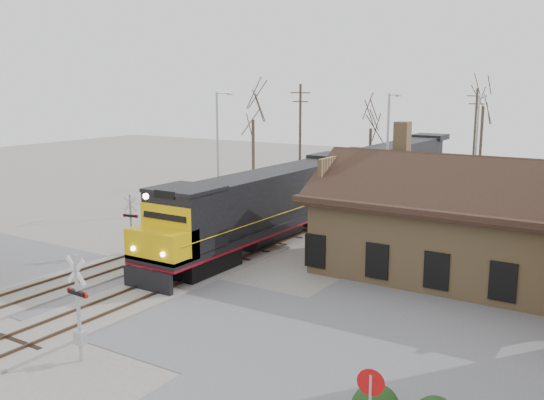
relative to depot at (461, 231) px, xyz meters
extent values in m
plane|color=#9D988E|center=(-11.99, -12.00, -2.41)|extent=(140.00, 140.00, 0.00)
cube|color=slate|center=(-11.99, -12.00, -2.39)|extent=(60.00, 9.00, 0.03)
cube|color=#9D988E|center=(-11.99, 3.00, -2.35)|extent=(3.40, 90.00, 0.12)
cube|color=#473323|center=(-12.71, 3.00, -2.24)|extent=(0.08, 90.00, 0.14)
cube|color=#473323|center=(-11.27, 3.00, -2.24)|extent=(0.08, 90.00, 0.14)
cube|color=#9D988E|center=(-16.49, 3.00, -2.35)|extent=(3.40, 90.00, 0.12)
cube|color=#473323|center=(-17.21, 3.00, -2.24)|extent=(0.08, 90.00, 0.14)
cube|color=#473323|center=(-15.77, 3.00, -2.24)|extent=(0.08, 90.00, 0.14)
cube|color=#A07E52|center=(0.01, 0.00, -0.41)|extent=(14.00, 8.00, 4.00)
cube|color=black|center=(0.01, 0.00, 1.69)|extent=(15.20, 9.20, 0.30)
cube|color=black|center=(0.01, -2.30, 2.69)|extent=(15.00, 4.71, 2.66)
cube|color=black|center=(0.01, 2.30, 2.69)|extent=(15.00, 4.71, 2.66)
cube|color=#A07E52|center=(-3.99, 1.50, 4.39)|extent=(0.80, 0.80, 2.20)
cube|color=black|center=(-11.99, -7.00, -1.81)|extent=(2.69, 4.31, 1.08)
cube|color=black|center=(-11.99, 7.01, -1.81)|extent=(2.69, 4.31, 1.08)
cube|color=black|center=(-11.99, 0.00, -0.95)|extent=(3.23, 21.55, 0.38)
cube|color=maroon|center=(-11.99, 0.00, -1.19)|extent=(3.25, 21.55, 0.13)
cube|color=black|center=(-11.99, 1.35, 0.72)|extent=(2.80, 15.63, 3.02)
cube|color=black|center=(-11.99, -7.97, 0.72)|extent=(3.23, 3.02, 3.02)
cube|color=#DFB20B|center=(-11.99, -9.80, -0.20)|extent=(3.23, 1.94, 1.51)
cube|color=black|center=(-11.99, -10.87, -1.81)|extent=(3.02, 0.25, 1.08)
cylinder|color=#FFF2CC|center=(-11.99, -10.79, 2.34)|extent=(0.30, 0.10, 0.30)
cube|color=black|center=(-11.99, 15.05, -1.81)|extent=(2.69, 4.31, 1.08)
cube|color=black|center=(-11.99, 29.06, -1.81)|extent=(2.69, 4.31, 1.08)
cube|color=black|center=(-11.99, 22.06, -0.95)|extent=(3.23, 21.55, 0.38)
cube|color=maroon|center=(-11.99, 22.06, -1.19)|extent=(3.25, 21.55, 0.13)
cube|color=black|center=(-11.99, 23.41, 0.72)|extent=(2.80, 15.63, 3.02)
cube|color=black|center=(-11.99, 14.08, 0.72)|extent=(3.23, 3.02, 3.02)
cube|color=black|center=(-11.99, 12.25, -0.20)|extent=(3.23, 1.94, 1.51)
cube|color=black|center=(-11.99, 11.18, -1.81)|extent=(3.02, 0.25, 1.08)
cylinder|color=#A5A8AD|center=(-8.77, -17.68, -0.39)|extent=(0.14, 0.14, 4.03)
cube|color=silver|center=(-8.77, -17.68, 1.02)|extent=(1.05, 0.10, 1.05)
cube|color=silver|center=(-8.77, -17.68, 1.02)|extent=(1.05, 0.10, 1.05)
cube|color=black|center=(-8.77, -17.68, 0.21)|extent=(0.91, 0.20, 0.15)
cylinder|color=#B20C0C|center=(-9.22, -17.65, 0.21)|extent=(0.25, 0.09, 0.24)
cylinder|color=#B20C0C|center=(-8.32, -17.70, 0.21)|extent=(0.25, 0.09, 0.24)
cube|color=#A5A8AD|center=(-8.77, -17.68, -1.50)|extent=(0.40, 0.30, 0.50)
cylinder|color=#A5A8AD|center=(-17.44, -6.54, -0.57)|extent=(0.13, 0.13, 3.67)
cube|color=silver|center=(-17.44, -6.54, 0.71)|extent=(0.95, 0.22, 0.96)
cube|color=silver|center=(-17.44, -6.54, 0.71)|extent=(0.95, 0.22, 0.96)
cube|color=black|center=(-17.44, -6.54, -0.02)|extent=(0.84, 0.31, 0.14)
cylinder|color=#B20C0C|center=(-17.04, -6.46, -0.02)|extent=(0.23, 0.12, 0.22)
cylinder|color=#B20C0C|center=(-17.85, -6.62, -0.02)|extent=(0.23, 0.12, 0.22)
cube|color=#A5A8AD|center=(-17.44, -6.54, -1.58)|extent=(0.37, 0.28, 0.46)
cylinder|color=#B20C0C|center=(2.44, -17.45, -0.21)|extent=(0.77, 0.13, 0.77)
cylinder|color=#A5A8AD|center=(-21.05, 6.58, 2.29)|extent=(0.18, 0.18, 9.40)
cylinder|color=#A5A8AD|center=(-21.05, 7.48, 6.89)|extent=(0.12, 1.80, 0.12)
cube|color=#A5A8AD|center=(-21.05, 8.28, 6.79)|extent=(0.25, 0.50, 0.12)
cylinder|color=#A5A8AD|center=(-7.64, 8.50, 2.28)|extent=(0.18, 0.18, 9.37)
cylinder|color=#A5A8AD|center=(-7.64, 9.40, 6.87)|extent=(0.12, 1.80, 0.12)
cube|color=#A5A8AD|center=(-7.64, 10.20, 6.77)|extent=(0.25, 0.50, 0.12)
cylinder|color=#A5A8AD|center=(-5.44, 24.15, 2.11)|extent=(0.18, 0.18, 9.03)
cylinder|color=#A5A8AD|center=(-5.44, 25.05, 6.52)|extent=(0.12, 1.80, 0.12)
cube|color=#A5A8AD|center=(-5.44, 25.85, 6.42)|extent=(0.25, 0.50, 0.12)
cylinder|color=#382D23|center=(-19.69, 17.27, 2.61)|extent=(0.24, 0.24, 10.04)
cube|color=#382D23|center=(-19.69, 17.27, 6.83)|extent=(2.00, 0.10, 0.10)
cube|color=#382D23|center=(-19.69, 17.27, 6.03)|extent=(1.60, 0.10, 0.10)
cylinder|color=#382D23|center=(-7.88, 33.10, 2.40)|extent=(0.24, 0.24, 9.62)
cube|color=#382D23|center=(-7.88, 33.10, 6.41)|extent=(2.00, 0.10, 0.10)
cube|color=#382D23|center=(-7.88, 33.10, 5.61)|extent=(1.60, 0.10, 0.10)
cylinder|color=#382D23|center=(-26.62, 19.75, 0.83)|extent=(0.32, 0.32, 6.48)
cylinder|color=#382D23|center=(-16.87, 26.98, 0.36)|extent=(0.32, 0.32, 5.53)
cylinder|color=#382D23|center=(-7.97, 36.33, 1.44)|extent=(0.32, 0.32, 7.70)
camera|label=1|loc=(8.18, -31.34, 7.51)|focal=40.00mm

